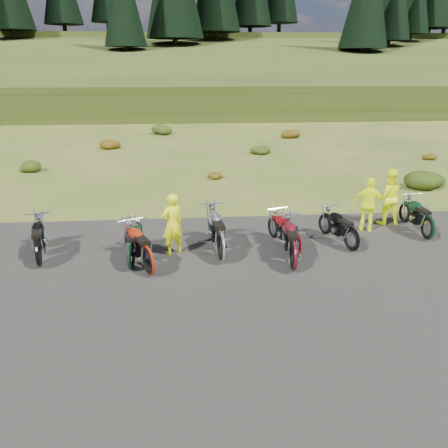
{
  "coord_description": "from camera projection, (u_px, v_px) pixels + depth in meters",
  "views": [
    {
      "loc": [
        -1.44,
        -9.78,
        4.97
      ],
      "look_at": [
        -0.57,
        1.16,
        0.84
      ],
      "focal_mm": 35.0,
      "sensor_mm": 36.0,
      "label": 1
    }
  ],
  "objects": [
    {
      "name": "ground",
      "position": [
        250.0,
        271.0,
        10.98
      ],
      "size": [
        300.0,
        300.0,
        0.0
      ],
      "primitive_type": "plane",
      "color": "#3D4C19",
      "rests_on": "ground"
    },
    {
      "name": "gravel_pad",
      "position": [
        263.0,
        314.0,
        9.11
      ],
      "size": [
        20.0,
        12.0,
        0.04
      ],
      "primitive_type": "cube",
      "color": "black",
      "rests_on": "ground"
    },
    {
      "name": "hill_slope",
      "position": [
        199.0,
        100.0,
        57.63
      ],
      "size": [
        300.0,
        45.97,
        9.37
      ],
      "primitive_type": null,
      "rotation": [
        0.14,
        0.0,
        0.0
      ],
      "color": "#2C3B13",
      "rests_on": "ground"
    },
    {
      "name": "hill_plateau",
      "position": [
        193.0,
        81.0,
        113.63
      ],
      "size": [
        300.0,
        90.0,
        9.17
      ],
      "primitive_type": "cube",
      "color": "#2C3B13",
      "rests_on": "ground"
    },
    {
      "name": "shrub_1",
      "position": [
        29.0,
        165.0,
        20.74
      ],
      "size": [
        1.03,
        1.03,
        0.61
      ],
      "primitive_type": "ellipsoid",
      "color": "#23360D",
      "rests_on": "ground"
    },
    {
      "name": "shrub_2",
      "position": [
        109.0,
        143.0,
        25.87
      ],
      "size": [
        1.3,
        1.3,
        0.77
      ],
      "primitive_type": "ellipsoid",
      "color": "#60380C",
      "rests_on": "ground"
    },
    {
      "name": "shrub_3",
      "position": [
        163.0,
        128.0,
        31.01
      ],
      "size": [
        1.56,
        1.56,
        0.92
      ],
      "primitive_type": "ellipsoid",
      "color": "#23360D",
      "rests_on": "ground"
    },
    {
      "name": "shrub_4",
      "position": [
        214.0,
        174.0,
        19.45
      ],
      "size": [
        0.77,
        0.77,
        0.45
      ],
      "primitive_type": "ellipsoid",
      "color": "#60380C",
      "rests_on": "ground"
    },
    {
      "name": "shrub_5",
      "position": [
        260.0,
        149.0,
        24.58
      ],
      "size": [
        1.03,
        1.03,
        0.61
      ],
      "primitive_type": "ellipsoid",
      "color": "#23360D",
      "rests_on": "ground"
    },
    {
      "name": "shrub_6",
      "position": [
        290.0,
        132.0,
        29.72
      ],
      "size": [
        1.3,
        1.3,
        0.77
      ],
      "primitive_type": "ellipsoid",
      "color": "#60380C",
      "rests_on": "ground"
    },
    {
      "name": "shrub_7",
      "position": [
        426.0,
        176.0,
        18.05
      ],
      "size": [
        1.56,
        1.56,
        0.92
      ],
      "primitive_type": "ellipsoid",
      "color": "#23360D",
      "rests_on": "ground"
    },
    {
      "name": "shrub_8",
      "position": [
        427.0,
        155.0,
        23.29
      ],
      "size": [
        0.77,
        0.77,
        0.45
      ],
      "primitive_type": "ellipsoid",
      "color": "#60380C",
      "rests_on": "ground"
    },
    {
      "name": "motorcycle_0",
      "position": [
        40.0,
        267.0,
        11.19
      ],
      "size": [
        1.16,
        2.16,
        1.08
      ],
      "primitive_type": null,
      "rotation": [
        0.0,
        0.0,
        1.81
      ],
      "color": "black",
      "rests_on": "ground"
    },
    {
      "name": "motorcycle_1",
      "position": [
        149.0,
        275.0,
        10.74
      ],
      "size": [
        1.54,
        2.21,
        1.11
      ],
      "primitive_type": null,
      "rotation": [
        0.0,
        0.0,
        2.02
      ],
      "color": "#A0210B",
      "rests_on": "ground"
    },
    {
      "name": "motorcycle_2",
      "position": [
        132.0,
        269.0,
        11.05
      ],
      "size": [
        0.78,
        1.97,
        1.01
      ],
      "primitive_type": null,
      "rotation": [
        0.0,
        0.0,
        1.5
      ],
      "color": "black",
      "rests_on": "ground"
    },
    {
      "name": "motorcycle_3",
      "position": [
        221.0,
        262.0,
        11.47
      ],
      "size": [
        1.04,
        2.4,
        1.22
      ],
      "primitive_type": null,
      "rotation": [
        0.0,
        0.0,
        1.69
      ],
      "color": "silver",
      "rests_on": "ground"
    },
    {
      "name": "motorcycle_4",
      "position": [
        293.0,
        271.0,
        10.99
      ],
      "size": [
        0.89,
        2.19,
        1.12
      ],
      "primitive_type": null,
      "rotation": [
        0.0,
        0.0,
        1.49
      ],
      "color": "#570E17",
      "rests_on": "ground"
    },
    {
      "name": "motorcycle_5",
      "position": [
        350.0,
        251.0,
        12.11
      ],
      "size": [
        1.18,
        2.03,
        1.01
      ],
      "primitive_type": null,
      "rotation": [
        0.0,
        0.0,
        1.87
      ],
      "color": "black",
      "rests_on": "ground"
    },
    {
      "name": "motorcycle_6",
      "position": [
        294.0,
        256.0,
        11.81
      ],
      "size": [
        1.15,
        2.06,
        1.03
      ],
      "primitive_type": null,
      "rotation": [
        0.0,
        0.0,
        1.84
      ],
      "color": "maroon",
      "rests_on": "ground"
    },
    {
      "name": "motorcycle_7",
      "position": [
        425.0,
        240.0,
        12.87
      ],
      "size": [
        0.73,
        2.06,
        1.07
      ],
      "primitive_type": null,
      "rotation": [
        0.0,
        0.0,
        1.59
      ],
      "color": "black",
      "rests_on": "ground"
    },
    {
      "name": "person_middle",
      "position": [
        172.0,
        225.0,
        11.63
      ],
      "size": [
        0.74,
        0.67,
        1.69
      ],
      "primitive_type": "imported",
      "rotation": [
        0.0,
        0.0,
        3.69
      ],
      "color": "#F0FF0D",
      "rests_on": "ground"
    },
    {
      "name": "person_right_a",
      "position": [
        388.0,
        198.0,
        13.81
      ],
      "size": [
        0.92,
        0.75,
        1.79
      ],
      "primitive_type": "imported",
      "rotation": [
        0.0,
        0.0,
        3.06
      ],
      "color": "#F0FF0D",
      "rests_on": "ground"
    },
    {
      "name": "person_right_b",
      "position": [
        369.0,
        206.0,
        13.24
      ],
      "size": [
        1.06,
        0.72,
        1.67
      ],
      "primitive_type": "imported",
      "rotation": [
        0.0,
        0.0,
        2.79
      ],
      "color": "#F0FF0D",
      "rests_on": "ground"
    }
  ]
}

